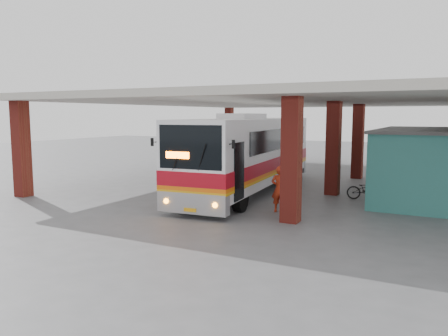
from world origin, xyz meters
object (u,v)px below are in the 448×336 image
motorcycle (367,190)px  red_chair (374,179)px  coach_bus (250,153)px  pedestrian (280,189)px

motorcycle → red_chair: (-0.34, 4.29, -0.12)m
motorcycle → coach_bus: bearing=84.8°
coach_bus → red_chair: (5.14, 4.67, -1.54)m
coach_bus → pedestrian: 4.81m
red_chair → coach_bus: bearing=-144.1°
coach_bus → red_chair: size_ratio=17.72×
pedestrian → red_chair: pedestrian is taller
pedestrian → motorcycle: bearing=-129.8°
pedestrian → red_chair: (2.24, 8.38, -0.56)m
coach_bus → motorcycle: (5.48, 0.38, -1.42)m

